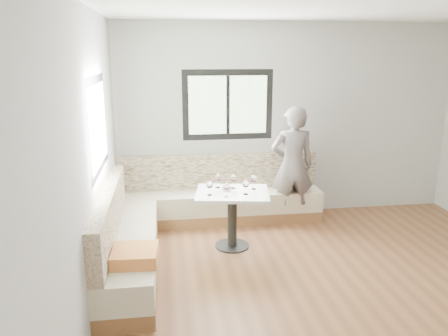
# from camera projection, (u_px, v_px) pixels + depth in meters

# --- Properties ---
(room) EXTENTS (5.01, 5.01, 2.81)m
(room) POSITION_uv_depth(u_px,v_px,m) (353.00, 158.00, 4.08)
(room) COLOR brown
(room) RESTS_ON ground
(banquette) EXTENTS (2.90, 2.80, 0.95)m
(banquette) POSITION_uv_depth(u_px,v_px,m) (185.00, 216.00, 5.62)
(banquette) COLOR brown
(banquette) RESTS_ON ground
(table) EXTENTS (0.98, 0.82, 0.72)m
(table) POSITION_uv_depth(u_px,v_px,m) (232.00, 206.00, 5.38)
(table) COLOR black
(table) RESTS_ON ground
(person) EXTENTS (0.63, 0.42, 1.67)m
(person) POSITION_uv_depth(u_px,v_px,m) (292.00, 165.00, 6.13)
(person) COLOR #63595B
(person) RESTS_ON ground
(olive_ramekin) EXTENTS (0.11, 0.11, 0.04)m
(olive_ramekin) POSITION_uv_depth(u_px,v_px,m) (226.00, 188.00, 5.41)
(olive_ramekin) COLOR white
(olive_ramekin) RESTS_ON table
(wine_glass_a) EXTENTS (0.08, 0.08, 0.18)m
(wine_glass_a) POSITION_uv_depth(u_px,v_px,m) (210.00, 185.00, 5.18)
(wine_glass_a) COLOR white
(wine_glass_a) RESTS_ON table
(wine_glass_b) EXTENTS (0.08, 0.08, 0.18)m
(wine_glass_b) POSITION_uv_depth(u_px,v_px,m) (227.00, 187.00, 5.11)
(wine_glass_b) COLOR white
(wine_glass_b) RESTS_ON table
(wine_glass_c) EXTENTS (0.08, 0.08, 0.18)m
(wine_glass_c) POSITION_uv_depth(u_px,v_px,m) (246.00, 184.00, 5.21)
(wine_glass_c) COLOR white
(wine_glass_c) RESTS_ON table
(wine_glass_d) EXTENTS (0.08, 0.08, 0.18)m
(wine_glass_d) POSITION_uv_depth(u_px,v_px,m) (233.00, 179.00, 5.44)
(wine_glass_d) COLOR white
(wine_glass_d) RESTS_ON table
(wine_glass_e) EXTENTS (0.08, 0.08, 0.18)m
(wine_glass_e) POSITION_uv_depth(u_px,v_px,m) (254.00, 179.00, 5.41)
(wine_glass_e) COLOR white
(wine_glass_e) RESTS_ON table
(wine_glass_f) EXTENTS (0.08, 0.08, 0.18)m
(wine_glass_f) POSITION_uv_depth(u_px,v_px,m) (218.00, 178.00, 5.47)
(wine_glass_f) COLOR white
(wine_glass_f) RESTS_ON table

